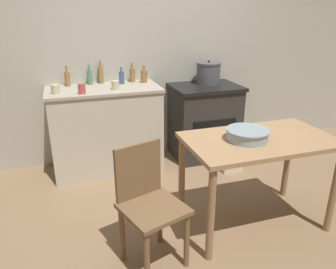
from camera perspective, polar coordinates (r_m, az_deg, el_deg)
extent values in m
plane|color=#896B4C|center=(2.95, 3.40, -14.89)|extent=(14.00, 14.00, 0.00)
cube|color=#B2AD9E|center=(3.93, -4.87, 14.30)|extent=(8.00, 0.07, 2.55)
cube|color=beige|center=(3.73, -10.68, 0.67)|extent=(1.17, 0.58, 0.91)
cube|color=#A9A08F|center=(3.59, -11.18, 7.75)|extent=(1.20, 0.61, 0.03)
cube|color=#2D2B28|center=(4.04, 6.28, 2.05)|extent=(0.76, 0.58, 0.85)
cube|color=black|center=(3.92, 6.54, 8.20)|extent=(0.80, 0.62, 0.04)
cube|color=black|center=(3.81, 8.07, -0.06)|extent=(0.53, 0.01, 0.36)
cube|color=#A87F56|center=(2.67, 15.69, -0.97)|extent=(1.17, 0.68, 0.03)
cylinder|color=#97724E|center=(2.38, 7.47, -13.84)|extent=(0.06, 0.06, 0.75)
cylinder|color=#97724E|center=(2.96, 26.95, -8.74)|extent=(0.06, 0.06, 0.75)
cylinder|color=#97724E|center=(2.84, 2.41, -7.49)|extent=(0.06, 0.06, 0.75)
cylinder|color=#97724E|center=(3.34, 20.09, -4.30)|extent=(0.06, 0.06, 0.75)
cube|color=brown|center=(2.30, -2.56, -12.79)|extent=(0.50, 0.50, 0.03)
cube|color=brown|center=(2.32, -5.19, -6.24)|extent=(0.35, 0.14, 0.40)
cylinder|color=brown|center=(2.26, -3.70, -20.98)|extent=(0.04, 0.04, 0.44)
cylinder|color=brown|center=(2.41, 3.27, -17.89)|extent=(0.04, 0.04, 0.44)
cylinder|color=brown|center=(2.48, -7.99, -16.71)|extent=(0.04, 0.04, 0.44)
cylinder|color=brown|center=(2.62, -1.44, -14.24)|extent=(0.04, 0.04, 0.44)
cube|color=beige|center=(3.78, 10.92, -3.55)|extent=(0.23, 0.16, 0.37)
cylinder|color=#4C4C51|center=(3.99, 7.02, 10.40)|extent=(0.28, 0.28, 0.23)
cylinder|color=#4C4C51|center=(3.96, 7.10, 12.21)|extent=(0.29, 0.29, 0.02)
sphere|color=black|center=(3.96, 7.12, 12.53)|extent=(0.02, 0.02, 0.02)
cylinder|color=#93A8B2|center=(2.59, 13.66, -0.04)|extent=(0.31, 0.31, 0.09)
cylinder|color=#8597A0|center=(2.57, 13.73, 0.73)|extent=(0.33, 0.33, 0.01)
cylinder|color=#517F5B|center=(3.77, -13.49, 9.64)|extent=(0.06, 0.06, 0.16)
cylinder|color=#517F5B|center=(3.75, -13.63, 11.27)|extent=(0.02, 0.02, 0.06)
cylinder|color=olive|center=(3.74, -17.12, 9.22)|extent=(0.06, 0.06, 0.16)
cylinder|color=olive|center=(3.72, -17.30, 10.86)|extent=(0.02, 0.02, 0.06)
cylinder|color=olive|center=(3.80, -11.64, 10.07)|extent=(0.06, 0.06, 0.18)
cylinder|color=olive|center=(3.78, -11.78, 11.94)|extent=(0.02, 0.02, 0.07)
cylinder|color=olive|center=(3.79, -4.20, 10.06)|extent=(0.07, 0.07, 0.14)
cylinder|color=olive|center=(3.77, -4.24, 11.48)|extent=(0.03, 0.03, 0.05)
cylinder|color=olive|center=(3.82, -6.24, 10.23)|extent=(0.06, 0.06, 0.15)
cylinder|color=olive|center=(3.80, -6.31, 11.82)|extent=(0.02, 0.02, 0.06)
cylinder|color=#3D5675|center=(3.74, -8.08, 9.75)|extent=(0.06, 0.06, 0.13)
cylinder|color=#3D5675|center=(3.73, -8.15, 11.14)|extent=(0.02, 0.02, 0.05)
cylinder|color=beige|center=(3.48, -9.17, 8.48)|extent=(0.08, 0.08, 0.09)
cylinder|color=beige|center=(3.44, -19.02, 7.46)|extent=(0.08, 0.08, 0.09)
cylinder|color=#B74C42|center=(3.36, -14.78, 7.72)|extent=(0.07, 0.07, 0.10)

